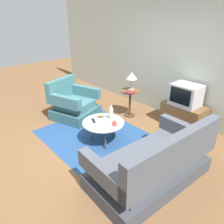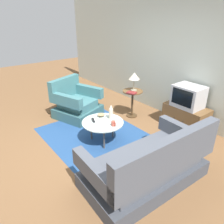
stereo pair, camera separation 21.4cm
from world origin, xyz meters
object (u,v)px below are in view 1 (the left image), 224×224
at_px(bowl, 101,116).
at_px(armchair, 73,105).
at_px(vase, 111,112).
at_px(book, 130,92).
at_px(coffee_table, 103,124).
at_px(couch, 153,165).
at_px(mug, 114,123).
at_px(tv_remote_dark, 94,121).
at_px(television, 186,95).
at_px(table_lamp, 132,76).
at_px(tv_stand, 183,115).
at_px(side_table, 130,98).

bearing_deg(bowl, armchair, 177.07).
height_order(vase, book, vase).
bearing_deg(coffee_table, couch, -6.52).
relative_size(armchair, book, 4.59).
bearing_deg(book, coffee_table, -91.09).
xyz_separation_m(vase, mug, (0.25, -0.14, -0.10)).
bearing_deg(tv_remote_dark, mug, 47.51).
height_order(television, vase, television).
bearing_deg(armchair, couch, 63.78).
bearing_deg(coffee_table, table_lamp, 111.22).
height_order(table_lamp, bowl, table_lamp).
distance_m(tv_stand, bowl, 1.84).
bearing_deg(tv_stand, television, -90.00).
xyz_separation_m(vase, bowl, (-0.20, -0.09, -0.12)).
height_order(side_table, mug, side_table).
height_order(tv_stand, tv_remote_dark, tv_stand).
bearing_deg(couch, armchair, 85.89).
relative_size(side_table, vase, 2.18).
bearing_deg(tv_remote_dark, side_table, 127.14).
relative_size(coffee_table, tv_stand, 0.87).
bearing_deg(side_table, television, 23.07).
relative_size(tv_stand, television, 1.58).
relative_size(coffee_table, vase, 2.65).
bearing_deg(mug, bowl, 174.23).
bearing_deg(television, table_lamp, -158.19).
bearing_deg(table_lamp, side_table, -83.72).
xyz_separation_m(television, book, (-1.03, -0.63, -0.07)).
height_order(armchair, television, television).
distance_m(coffee_table, side_table, 1.31).
relative_size(mug, book, 0.51).
distance_m(armchair, tv_remote_dark, 1.24).
relative_size(tv_stand, bowl, 6.02).
bearing_deg(television, bowl, -118.45).
xyz_separation_m(mug, book, (-0.62, 1.01, 0.19)).
distance_m(vase, bowl, 0.25).
height_order(vase, mug, vase).
relative_size(armchair, coffee_table, 1.46).
distance_m(tv_remote_dark, book, 1.24).
xyz_separation_m(side_table, tv_remote_dark, (0.33, -1.33, -0.03)).
bearing_deg(coffee_table, mug, 14.12).
distance_m(coffee_table, tv_stand, 1.85).
xyz_separation_m(television, bowl, (-0.86, -1.60, -0.29)).
height_order(table_lamp, book, table_lamp).
xyz_separation_m(couch, television, (-0.67, 1.86, 0.44)).
relative_size(mug, bowl, 0.85).
bearing_deg(side_table, tv_stand, 23.97).
bearing_deg(book, side_table, 108.83).
xyz_separation_m(mug, bowl, (-0.45, 0.05, -0.02)).
xyz_separation_m(coffee_table, television, (0.66, 1.70, 0.35)).
relative_size(coffee_table, book, 3.14).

